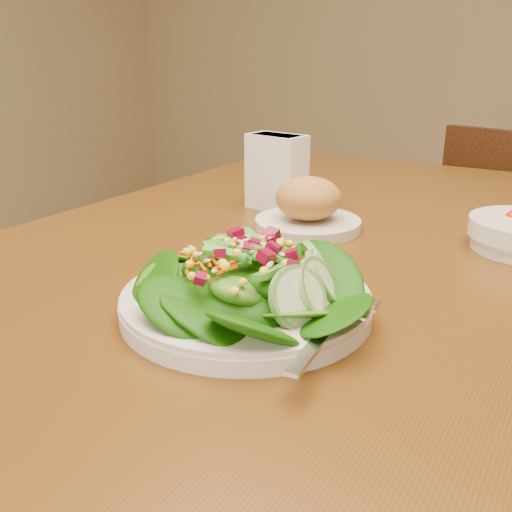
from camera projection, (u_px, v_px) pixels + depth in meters
name	position (u px, v px, depth m)	size (l,w,h in m)	color
dining_table	(316.00, 313.00, 0.83)	(0.90, 1.40, 0.75)	#51300F
chair_far	(510.00, 262.00, 1.64)	(0.45, 0.46, 0.82)	#43210F
salad_plate	(253.00, 289.00, 0.58)	(0.27, 0.26, 0.08)	silver
bread_plate	(308.00, 208.00, 0.86)	(0.16, 0.16, 0.08)	silver
napkin_holder	(277.00, 170.00, 0.96)	(0.10, 0.07, 0.13)	white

